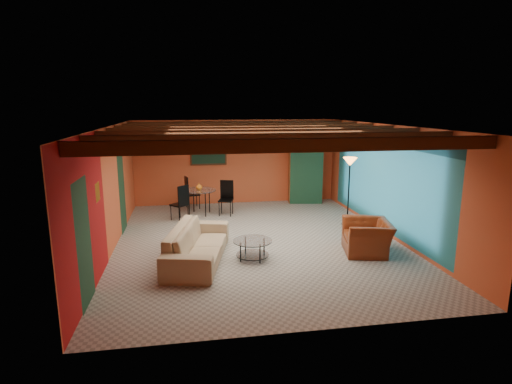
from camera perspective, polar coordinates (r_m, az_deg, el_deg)
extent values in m
cube|color=gray|center=(9.75, 0.20, -6.87)|extent=(6.50, 8.00, 0.01)
cube|color=silver|center=(9.24, 0.21, 9.19)|extent=(6.50, 8.00, 0.01)
cube|color=#C4522D|center=(13.31, -2.74, 4.20)|extent=(6.50, 0.02, 2.70)
cube|color=maroon|center=(9.42, -19.67, 0.25)|extent=(0.02, 8.00, 2.70)
cube|color=teal|center=(10.45, 18.05, 1.47)|extent=(0.02, 8.00, 2.70)
imported|color=tan|center=(8.56, -8.12, -7.15)|extent=(1.50, 2.65, 0.73)
imported|color=maroon|center=(9.26, 15.22, -6.04)|extent=(1.17, 1.27, 0.71)
cube|color=brown|center=(13.53, 6.73, 2.27)|extent=(1.08, 0.66, 1.77)
cube|color=black|center=(13.16, -6.64, 5.36)|extent=(1.05, 0.03, 0.65)
imported|color=#26661E|center=(13.39, 6.85, 7.07)|extent=(0.53, 0.49, 0.50)
imported|color=orange|center=(11.98, -7.98, 2.10)|extent=(0.20, 0.20, 0.20)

